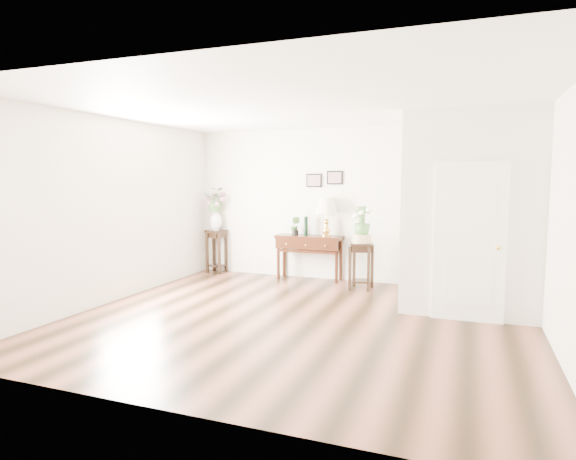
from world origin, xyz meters
The scene contains 21 objects.
floor centered at (0.00, 0.00, 0.00)m, with size 6.00×5.50×0.02m, color brown.
ceiling centered at (0.00, 0.00, 2.80)m, with size 6.00×5.50×0.02m, color white.
wall_back centered at (0.00, 2.75, 1.40)m, with size 6.00×0.02×2.80m, color silver.
wall_front centered at (0.00, -2.75, 1.40)m, with size 6.00×0.02×2.80m, color silver.
wall_left centered at (-3.00, 0.00, 1.40)m, with size 0.02×5.50×2.80m, color silver.
wall_right centered at (3.00, 0.00, 1.40)m, with size 0.02×5.50×2.80m, color silver.
partition centered at (2.10, 1.77, 1.40)m, with size 1.80×1.95×2.80m, color silver.
door centered at (2.10, 0.78, 1.05)m, with size 0.90×0.05×2.10m, color white.
art_print_left centered at (-0.65, 2.73, 1.85)m, with size 0.30×0.02×0.25m, color black.
art_print_right centered at (-0.25, 2.73, 1.90)m, with size 0.30×0.02×0.25m, color black.
wall_ornament centered at (1.16, 1.90, 2.05)m, with size 0.51×0.51×0.07m, color gold.
console_table centered at (-0.68, 2.56, 0.42)m, with size 1.25×0.42×0.83m, color black.
table_lamp centered at (-0.36, 2.56, 1.18)m, with size 0.41×0.41×0.72m, color gold.
green_vase centered at (-0.75, 2.56, 1.00)m, with size 0.07×0.07×0.36m, color black.
potted_plant centered at (-0.96, 2.56, 1.00)m, with size 0.18×0.15×0.33m, color #447935.
plant_stand_a centered at (-2.65, 2.57, 0.43)m, with size 0.33×0.33×0.86m, color black.
porcelain_vase centered at (-2.65, 2.57, 1.09)m, with size 0.24×0.24×0.41m, color silver, non-canonical shape.
lily_arrangement centered at (-2.65, 2.57, 1.50)m, with size 0.44×0.38×0.48m, color #447935.
plant_stand_b centered at (0.40, 2.12, 0.40)m, with size 0.38×0.38×0.80m, color black.
ceramic_bowl centered at (0.40, 2.12, 0.88)m, with size 0.33×0.33×0.15m, color beige.
narcissus centered at (0.40, 2.12, 1.17)m, with size 0.28×0.28×0.51m, color #447935.
Camera 1 is at (2.08, -5.88, 1.87)m, focal length 30.00 mm.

